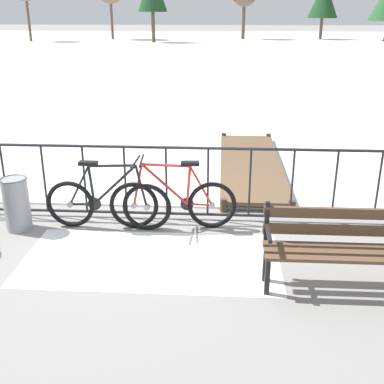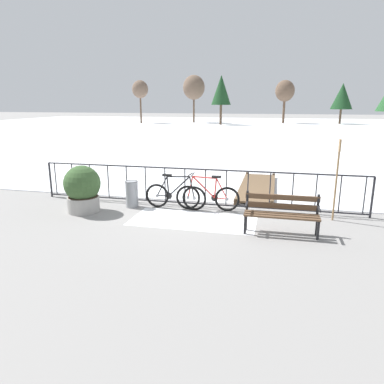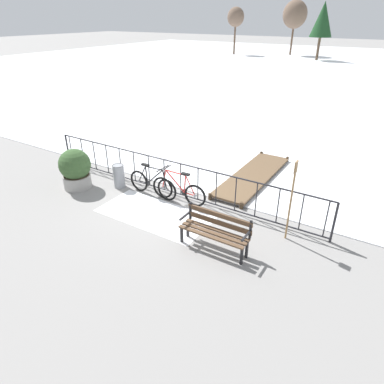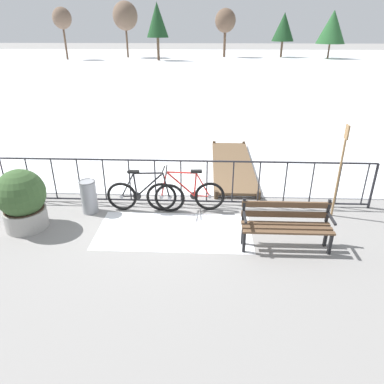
# 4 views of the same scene
# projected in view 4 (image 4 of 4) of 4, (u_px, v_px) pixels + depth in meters

# --- Properties ---
(ground_plane) EXTENTS (160.00, 160.00, 0.00)m
(ground_plane) POSITION_uv_depth(u_px,v_px,m) (169.00, 204.00, 8.15)
(ground_plane) COLOR gray
(frozen_pond) EXTENTS (80.00, 56.00, 0.03)m
(frozen_pond) POSITION_uv_depth(u_px,v_px,m) (199.00, 68.00, 33.81)
(frozen_pond) COLOR white
(frozen_pond) RESTS_ON ground
(snow_patch) EXTENTS (3.05, 1.47, 0.01)m
(snow_patch) POSITION_uv_depth(u_px,v_px,m) (174.00, 231.00, 7.05)
(snow_patch) COLOR white
(snow_patch) RESTS_ON ground
(railing_fence) EXTENTS (9.06, 0.06, 1.07)m
(railing_fence) POSITION_uv_depth(u_px,v_px,m) (168.00, 181.00, 7.91)
(railing_fence) COLOR #232328
(railing_fence) RESTS_ON ground
(bicycle_near_railing) EXTENTS (1.71, 0.52, 0.97)m
(bicycle_near_railing) POSITION_uv_depth(u_px,v_px,m) (145.00, 196.00, 7.68)
(bicycle_near_railing) COLOR black
(bicycle_near_railing) RESTS_ON ground
(bicycle_second) EXTENTS (1.71, 0.52, 0.97)m
(bicycle_second) POSITION_uv_depth(u_px,v_px,m) (186.00, 195.00, 7.71)
(bicycle_second) COLOR black
(bicycle_second) RESTS_ON ground
(park_bench) EXTENTS (1.60, 0.48, 0.89)m
(park_bench) POSITION_uv_depth(u_px,v_px,m) (286.00, 222.00, 6.38)
(park_bench) COLOR brown
(park_bench) RESTS_ON ground
(planter_with_shrub) EXTENTS (0.94, 0.94, 1.23)m
(planter_with_shrub) POSITION_uv_depth(u_px,v_px,m) (22.00, 200.00, 6.94)
(planter_with_shrub) COLOR #9E9B96
(planter_with_shrub) RESTS_ON ground
(trash_bin) EXTENTS (0.35, 0.35, 0.73)m
(trash_bin) POSITION_uv_depth(u_px,v_px,m) (89.00, 196.00, 7.64)
(trash_bin) COLOR gray
(trash_bin) RESTS_ON ground
(oar_upright) EXTENTS (0.04, 0.16, 1.98)m
(oar_upright) POSITION_uv_depth(u_px,v_px,m) (341.00, 166.00, 7.16)
(oar_upright) COLOR #937047
(oar_upright) RESTS_ON ground
(wooden_dock) EXTENTS (1.10, 4.03, 0.20)m
(wooden_dock) POSITION_uv_depth(u_px,v_px,m) (232.00, 165.00, 10.08)
(wooden_dock) COLOR brown
(wooden_dock) RESTS_ON ground
(tree_far_west) EXTENTS (3.38, 3.38, 5.36)m
(tree_far_west) POSITION_uv_depth(u_px,v_px,m) (332.00, 27.00, 41.78)
(tree_far_west) COLOR brown
(tree_far_west) RESTS_ON ground
(tree_west_mid) EXTENTS (2.52, 2.52, 5.62)m
(tree_west_mid) POSITION_uv_depth(u_px,v_px,m) (225.00, 21.00, 43.47)
(tree_west_mid) COLOR brown
(tree_west_mid) RESTS_ON ground
(tree_centre) EXTENTS (2.44, 2.44, 6.05)m
(tree_centre) POSITION_uv_depth(u_px,v_px,m) (157.00, 20.00, 39.23)
(tree_centre) COLOR brown
(tree_centre) RESTS_ON ground
(tree_east_mid) EXTENTS (2.73, 2.73, 5.16)m
(tree_east_mid) POSITION_uv_depth(u_px,v_px,m) (284.00, 27.00, 43.54)
(tree_east_mid) COLOR brown
(tree_east_mid) RESTS_ON ground
(tree_far_east) EXTENTS (2.98, 2.98, 6.38)m
(tree_far_east) POSITION_uv_depth(u_px,v_px,m) (125.00, 16.00, 42.76)
(tree_far_east) COLOR brown
(tree_far_east) RESTS_ON ground
(tree_extra) EXTENTS (2.11, 2.11, 5.61)m
(tree_extra) POSITION_uv_depth(u_px,v_px,m) (62.00, 19.00, 40.23)
(tree_extra) COLOR brown
(tree_extra) RESTS_ON ground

